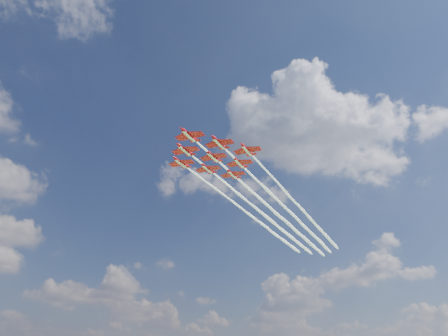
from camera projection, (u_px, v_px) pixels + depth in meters
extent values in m
cylinder|color=#BA0A16|center=(189.00, 135.00, 147.79)|extent=(8.25, 5.01, 1.19)
cone|color=#BA0A16|center=(181.00, 128.00, 143.27)|extent=(2.47, 2.05, 1.19)
cone|color=#BA0A16|center=(196.00, 142.00, 152.03)|extent=(1.94, 1.70, 1.08)
ellipsoid|color=black|center=(186.00, 131.00, 146.18)|extent=(2.45, 1.90, 0.77)
cube|color=#BA0A16|center=(190.00, 136.00, 148.22)|extent=(7.63, 10.44, 0.15)
cube|color=#BA0A16|center=(195.00, 141.00, 151.40)|extent=(3.13, 4.16, 0.13)
cube|color=#BA0A16|center=(196.00, 139.00, 151.97)|extent=(1.61, 0.93, 1.95)
cube|color=white|center=(189.00, 137.00, 147.57)|extent=(7.67, 4.57, 0.13)
cylinder|color=#BA0A16|center=(219.00, 143.00, 152.93)|extent=(8.25, 5.01, 1.19)
cone|color=#BA0A16|center=(212.00, 136.00, 148.41)|extent=(2.47, 2.05, 1.19)
cone|color=#BA0A16|center=(225.00, 149.00, 157.17)|extent=(1.94, 1.70, 1.08)
ellipsoid|color=black|center=(216.00, 139.00, 151.32)|extent=(2.45, 1.90, 0.77)
cube|color=#BA0A16|center=(220.00, 144.00, 153.36)|extent=(7.63, 10.44, 0.15)
cube|color=#BA0A16|center=(224.00, 148.00, 156.54)|extent=(3.13, 4.16, 0.13)
cube|color=#BA0A16|center=(224.00, 146.00, 157.11)|extent=(1.61, 0.93, 1.95)
cube|color=white|center=(219.00, 144.00, 152.71)|extent=(7.67, 4.57, 0.13)
cylinder|color=#BA0A16|center=(185.00, 150.00, 158.12)|extent=(8.25, 5.01, 1.19)
cone|color=#BA0A16|center=(177.00, 144.00, 153.61)|extent=(2.47, 2.05, 1.19)
cone|color=#BA0A16|center=(192.00, 155.00, 162.36)|extent=(1.94, 1.70, 1.08)
ellipsoid|color=black|center=(182.00, 146.00, 156.51)|extent=(2.45, 1.90, 0.77)
cube|color=#BA0A16|center=(186.00, 151.00, 158.55)|extent=(7.63, 10.44, 0.15)
cube|color=#BA0A16|center=(191.00, 155.00, 161.73)|extent=(3.13, 4.16, 0.13)
cube|color=#BA0A16|center=(191.00, 153.00, 162.30)|extent=(1.61, 0.93, 1.95)
cube|color=white|center=(185.00, 151.00, 157.90)|extent=(7.67, 4.57, 0.13)
cylinder|color=#BA0A16|center=(247.00, 150.00, 158.07)|extent=(8.25, 5.01, 1.19)
cone|color=#BA0A16|center=(241.00, 144.00, 153.56)|extent=(2.47, 2.05, 1.19)
cone|color=#BA0A16|center=(252.00, 155.00, 162.31)|extent=(1.94, 1.70, 1.08)
ellipsoid|color=black|center=(245.00, 146.00, 156.46)|extent=(2.45, 1.90, 0.77)
cube|color=#BA0A16|center=(248.00, 151.00, 158.50)|extent=(7.63, 10.44, 0.15)
cube|color=#BA0A16|center=(251.00, 155.00, 161.68)|extent=(3.13, 4.16, 0.13)
cube|color=#BA0A16|center=(251.00, 152.00, 162.25)|extent=(1.61, 0.93, 1.95)
cube|color=white|center=(247.00, 151.00, 157.85)|extent=(7.67, 4.57, 0.13)
cylinder|color=#BA0A16|center=(213.00, 157.00, 163.26)|extent=(8.25, 5.01, 1.19)
cone|color=#BA0A16|center=(207.00, 151.00, 158.75)|extent=(2.47, 2.05, 1.19)
cone|color=#BA0A16|center=(219.00, 162.00, 167.50)|extent=(1.94, 1.70, 1.08)
ellipsoid|color=black|center=(210.00, 153.00, 161.65)|extent=(2.45, 1.90, 0.77)
cube|color=#BA0A16|center=(214.00, 157.00, 163.69)|extent=(7.63, 10.44, 0.15)
cube|color=#BA0A16|center=(218.00, 161.00, 166.87)|extent=(3.13, 4.16, 0.13)
cube|color=#BA0A16|center=(218.00, 159.00, 167.44)|extent=(1.61, 0.93, 1.95)
cube|color=white|center=(213.00, 158.00, 163.04)|extent=(7.67, 4.57, 0.13)
cylinder|color=#BA0A16|center=(181.00, 163.00, 168.45)|extent=(8.25, 5.01, 1.19)
cone|color=#BA0A16|center=(174.00, 157.00, 163.94)|extent=(2.47, 2.05, 1.19)
cone|color=#BA0A16|center=(187.00, 168.00, 172.69)|extent=(1.94, 1.70, 1.08)
ellipsoid|color=black|center=(178.00, 160.00, 166.84)|extent=(2.45, 1.90, 0.77)
cube|color=#BA0A16|center=(182.00, 163.00, 168.88)|extent=(7.63, 10.44, 0.15)
cube|color=#BA0A16|center=(186.00, 167.00, 172.06)|extent=(3.13, 4.16, 0.13)
cube|color=#BA0A16|center=(187.00, 165.00, 172.63)|extent=(1.61, 0.93, 1.95)
cube|color=white|center=(181.00, 164.00, 168.24)|extent=(7.67, 4.57, 0.13)
cylinder|color=#BA0A16|center=(239.00, 163.00, 168.40)|extent=(8.25, 5.01, 1.19)
cone|color=#BA0A16|center=(234.00, 157.00, 163.89)|extent=(2.47, 2.05, 1.19)
cone|color=#BA0A16|center=(244.00, 168.00, 172.64)|extent=(1.94, 1.70, 1.08)
ellipsoid|color=black|center=(237.00, 160.00, 166.79)|extent=(2.45, 1.90, 0.77)
cube|color=#BA0A16|center=(240.00, 163.00, 168.83)|extent=(7.63, 10.44, 0.15)
cube|color=#BA0A16|center=(244.00, 167.00, 172.01)|extent=(3.13, 4.16, 0.13)
cube|color=#BA0A16|center=(244.00, 165.00, 172.58)|extent=(1.61, 0.93, 1.95)
cube|color=white|center=(239.00, 164.00, 168.18)|extent=(7.67, 4.57, 0.13)
cylinder|color=#BA0A16|center=(208.00, 169.00, 173.59)|extent=(8.25, 5.01, 1.19)
cone|color=#BA0A16|center=(201.00, 164.00, 169.08)|extent=(2.47, 2.05, 1.19)
cone|color=#BA0A16|center=(213.00, 173.00, 177.83)|extent=(1.94, 1.70, 1.08)
ellipsoid|color=black|center=(205.00, 166.00, 171.98)|extent=(2.45, 1.90, 0.77)
cube|color=#BA0A16|center=(208.00, 169.00, 174.02)|extent=(7.63, 10.44, 0.15)
cube|color=#BA0A16|center=(212.00, 173.00, 177.20)|extent=(3.13, 4.16, 0.13)
cube|color=#BA0A16|center=(213.00, 171.00, 177.77)|extent=(1.61, 0.93, 1.95)
cube|color=white|center=(208.00, 170.00, 173.38)|extent=(7.67, 4.57, 0.13)
cylinder|color=#BA0A16|center=(233.00, 174.00, 178.73)|extent=(8.25, 5.01, 1.19)
cone|color=#BA0A16|center=(227.00, 169.00, 174.22)|extent=(2.47, 2.05, 1.19)
cone|color=#BA0A16|center=(237.00, 178.00, 182.98)|extent=(1.94, 1.70, 1.08)
ellipsoid|color=black|center=(231.00, 171.00, 177.12)|extent=(2.45, 1.90, 0.77)
cube|color=#BA0A16|center=(233.00, 175.00, 179.16)|extent=(7.63, 10.44, 0.15)
cube|color=#BA0A16|center=(237.00, 178.00, 182.34)|extent=(3.13, 4.16, 0.13)
cube|color=#BA0A16|center=(237.00, 176.00, 182.91)|extent=(1.61, 0.93, 1.95)
cube|color=white|center=(233.00, 175.00, 178.52)|extent=(7.67, 4.57, 0.13)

